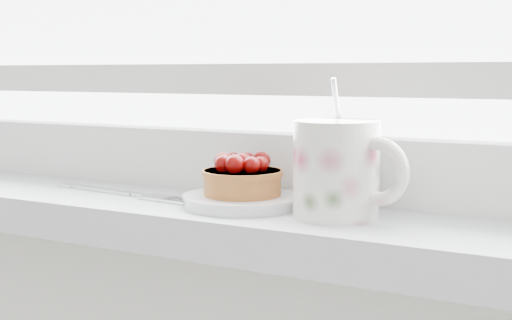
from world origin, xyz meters
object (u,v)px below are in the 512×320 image
Objects in this scene: fork at (122,192)px; floral_mug at (339,167)px; raspberry_tart at (242,177)px; saucer at (243,201)px.

floral_mug is at bearing -0.53° from fork.
raspberry_tart reaches higher than fork.
raspberry_tart is 0.16m from fork.
floral_mug is (0.11, -0.00, 0.04)m from saucer.
raspberry_tart is 0.40× the size of fork.
saucer is at bearing 177.40° from floral_mug.
saucer is 0.03m from raspberry_tart.
saucer reaches higher than fork.
floral_mug is 0.27m from fork.
saucer is 0.16m from fork.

